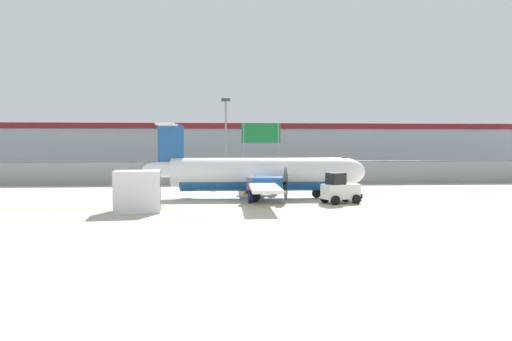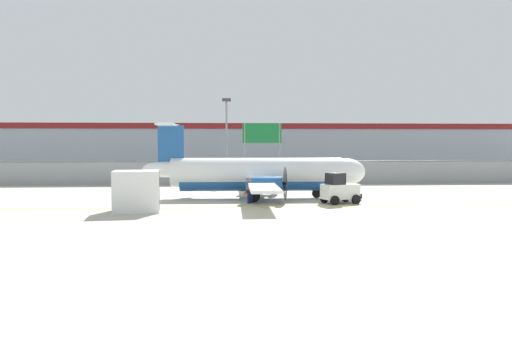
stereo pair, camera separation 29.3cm
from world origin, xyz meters
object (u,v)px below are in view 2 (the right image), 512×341
at_px(traffic_cone_near_left, 246,190).
at_px(traffic_cone_near_right, 331,192).
at_px(apron_light_pole, 227,135).
at_px(cargo_container, 136,191).
at_px(parked_car_0, 124,168).
at_px(parked_car_1, 150,170).
at_px(parked_car_2, 204,167).
at_px(parked_car_4, 294,170).
at_px(parked_car_5, 322,166).
at_px(parked_car_6, 384,170).
at_px(parked_car_3, 240,166).
at_px(commuter_airplane, 261,174).
at_px(highway_sign, 262,138).
at_px(baggage_tug, 339,189).
at_px(ground_crew_worker, 250,188).

height_order(traffic_cone_near_left, traffic_cone_near_right, same).
height_order(traffic_cone_near_left, apron_light_pole, apron_light_pole).
xyz_separation_m(cargo_container, apron_light_pole, (4.91, 13.33, 3.20)).
relative_size(parked_car_0, parked_car_1, 0.98).
bearing_deg(cargo_container, parked_car_2, 79.19).
xyz_separation_m(traffic_cone_near_right, parked_car_2, (-9.62, 25.05, 0.58)).
bearing_deg(traffic_cone_near_right, cargo_container, -151.16).
xyz_separation_m(traffic_cone_near_left, parked_car_1, (-9.23, 16.26, 0.58)).
bearing_deg(parked_car_0, traffic_cone_near_left, 122.63).
bearing_deg(traffic_cone_near_left, parked_car_4, 70.11).
distance_m(parked_car_5, apron_light_pole, 22.74).
bearing_deg(cargo_container, parked_car_6, 41.09).
height_order(cargo_container, parked_car_3, cargo_container).
bearing_deg(commuter_airplane, highway_sign, 86.20).
distance_m(parked_car_6, highway_sign, 13.92).
distance_m(parked_car_5, highway_sign, 16.44).
bearing_deg(baggage_tug, parked_car_0, 105.33).
xyz_separation_m(traffic_cone_near_left, apron_light_pole, (-1.37, 4.35, 3.99)).
bearing_deg(commuter_airplane, parked_car_6, 51.65).
bearing_deg(cargo_container, commuter_airplane, 33.73).
relative_size(parked_car_4, parked_car_5, 1.03).
bearing_deg(ground_crew_worker, cargo_container, 81.79).
relative_size(parked_car_0, parked_car_2, 0.97).
height_order(ground_crew_worker, traffic_cone_near_right, ground_crew_worker).
xyz_separation_m(commuter_airplane, parked_car_4, (4.91, 18.90, -0.71)).
bearing_deg(parked_car_4, parked_car_5, 65.82).
xyz_separation_m(baggage_tug, parked_car_6, (9.33, 20.19, 0.04)).
xyz_separation_m(ground_crew_worker, traffic_cone_near_right, (5.74, 3.38, -0.64)).
height_order(parked_car_4, highway_sign, highway_sign).
distance_m(ground_crew_worker, parked_car_6, 24.73).
relative_size(traffic_cone_near_right, highway_sign, 0.12).
xyz_separation_m(traffic_cone_near_left, parked_car_4, (5.78, 15.97, 0.58)).
relative_size(parked_car_3, parked_car_6, 0.99).
bearing_deg(apron_light_pole, parked_car_2, 97.88).
xyz_separation_m(parked_car_1, apron_light_pole, (7.86, -11.92, 3.41)).
relative_size(traffic_cone_near_left, traffic_cone_near_right, 1.00).
bearing_deg(cargo_container, parked_car_3, 72.01).
distance_m(parked_car_2, parked_car_6, 20.56).
bearing_deg(parked_car_4, parked_car_0, 173.06).
bearing_deg(parked_car_1, ground_crew_worker, 109.41).
bearing_deg(parked_car_5, parked_car_1, -157.71).
distance_m(parked_car_3, parked_car_5, 9.85).
relative_size(cargo_container, traffic_cone_near_right, 4.08).
xyz_separation_m(commuter_airplane, parked_car_3, (-0.50, 26.71, -0.71)).
height_order(baggage_tug, parked_car_0, baggage_tug).
bearing_deg(traffic_cone_near_left, parked_car_2, 99.78).
relative_size(traffic_cone_near_left, parked_car_1, 0.15).
bearing_deg(traffic_cone_near_left, baggage_tug, -48.41).
height_order(commuter_airplane, traffic_cone_near_left, commuter_airplane).
relative_size(ground_crew_worker, parked_car_4, 0.39).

